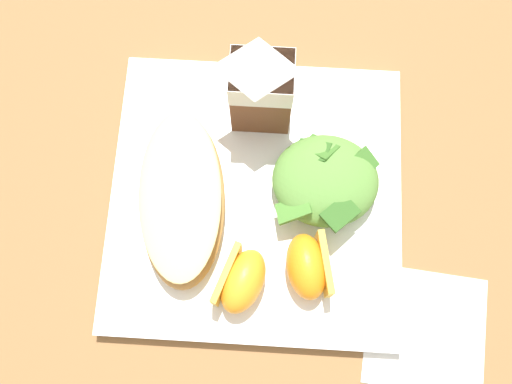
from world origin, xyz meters
The scene contains 8 objects.
ground centered at (0.00, 0.00, 0.00)m, with size 3.00×3.00×0.00m, color olive.
white_plate centered at (0.00, 0.00, 0.01)m, with size 0.28×0.28×0.02m, color white.
cheesy_pizza_bread centered at (-0.07, -0.01, 0.03)m, with size 0.10×0.18×0.04m.
green_salad_pile centered at (0.06, 0.01, 0.04)m, with size 0.10×0.10×0.04m.
milk_carton centered at (0.00, 0.09, 0.08)m, with size 0.06×0.04×0.11m.
orange_wedge_front centered at (-0.01, -0.09, 0.04)m, with size 0.05×0.07×0.04m.
orange_wedge_middle centered at (0.05, -0.07, 0.04)m, with size 0.05×0.07×0.04m.
paper_napkin centered at (0.16, -0.12, 0.00)m, with size 0.11×0.11×0.00m, color white.
Camera 1 is at (0.01, -0.15, 0.54)m, focal length 39.93 mm.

